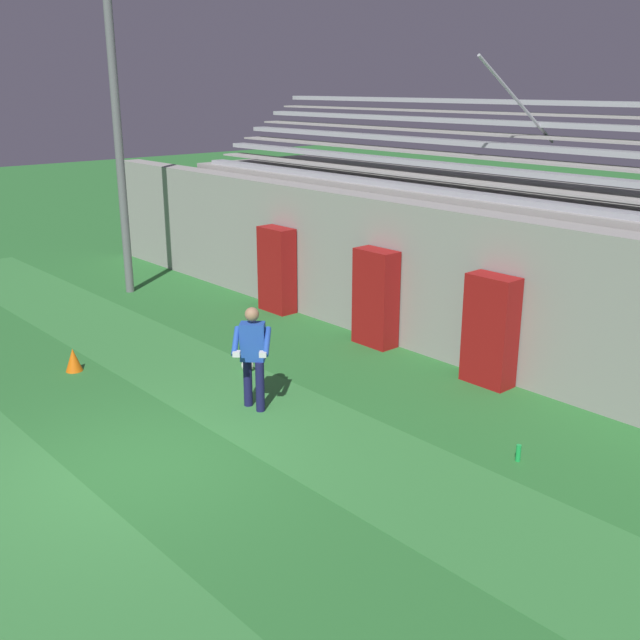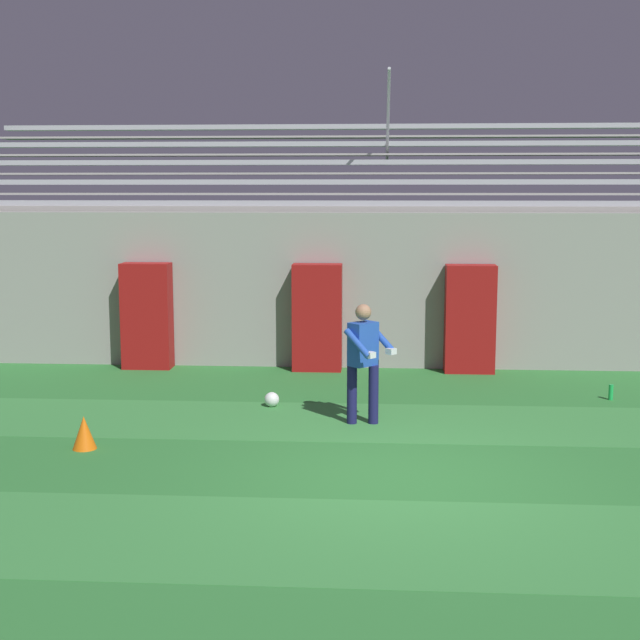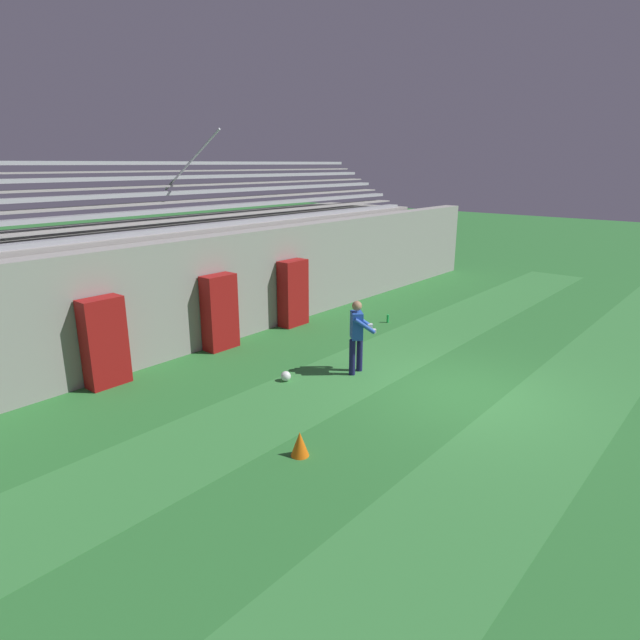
{
  "view_description": "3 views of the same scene",
  "coord_description": "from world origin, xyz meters",
  "px_view_note": "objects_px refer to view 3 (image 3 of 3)",
  "views": [
    {
      "loc": [
        8.37,
        -4.14,
        4.92
      ],
      "look_at": [
        -0.21,
        3.49,
        1.29
      ],
      "focal_mm": 42.0,
      "sensor_mm": 36.0,
      "label": 1
    },
    {
      "loc": [
        -0.28,
        -9.68,
        3.23
      ],
      "look_at": [
        -1.06,
        2.26,
        1.46
      ],
      "focal_mm": 50.0,
      "sensor_mm": 36.0,
      "label": 2
    },
    {
      "loc": [
        -9.57,
        -4.33,
        4.55
      ],
      "look_at": [
        -1.11,
        2.85,
        1.28
      ],
      "focal_mm": 30.0,
      "sensor_mm": 36.0,
      "label": 3
    }
  ],
  "objects_px": {
    "padding_pillar_gate_right": "(293,293)",
    "goalkeeper": "(357,332)",
    "water_bottle": "(388,319)",
    "padding_pillar_gate_left": "(220,312)",
    "traffic_cone": "(300,444)",
    "soccer_ball": "(286,376)",
    "padding_pillar_far_left": "(104,342)"
  },
  "relations": [
    {
      "from": "traffic_cone",
      "to": "water_bottle",
      "type": "xyz_separation_m",
      "value": [
        7.25,
        3.08,
        -0.09
      ]
    },
    {
      "from": "padding_pillar_gate_left",
      "to": "goalkeeper",
      "type": "xyz_separation_m",
      "value": [
        0.89,
        -3.63,
        0.0
      ]
    },
    {
      "from": "traffic_cone",
      "to": "padding_pillar_far_left",
      "type": "bearing_deg",
      "value": 95.66
    },
    {
      "from": "padding_pillar_gate_right",
      "to": "goalkeeper",
      "type": "bearing_deg",
      "value": -116.47
    },
    {
      "from": "soccer_ball",
      "to": "water_bottle",
      "type": "height_order",
      "value": "water_bottle"
    },
    {
      "from": "padding_pillar_gate_right",
      "to": "traffic_cone",
      "type": "xyz_separation_m",
      "value": [
        -5.27,
        -5.06,
        -0.74
      ]
    },
    {
      "from": "padding_pillar_far_left",
      "to": "water_bottle",
      "type": "distance_m",
      "value": 8.04
    },
    {
      "from": "goalkeeper",
      "to": "soccer_ball",
      "type": "distance_m",
      "value": 1.84
    },
    {
      "from": "padding_pillar_gate_left",
      "to": "padding_pillar_far_left",
      "type": "distance_m",
      "value": 3.08
    },
    {
      "from": "traffic_cone",
      "to": "padding_pillar_gate_right",
      "type": "bearing_deg",
      "value": 43.85
    },
    {
      "from": "goalkeeper",
      "to": "soccer_ball",
      "type": "bearing_deg",
      "value": 147.44
    },
    {
      "from": "goalkeeper",
      "to": "traffic_cone",
      "type": "xyz_separation_m",
      "value": [
        -3.46,
        -1.43,
        -0.74
      ]
    },
    {
      "from": "padding_pillar_gate_right",
      "to": "goalkeeper",
      "type": "xyz_separation_m",
      "value": [
        -1.81,
        -3.63,
        0.0
      ]
    },
    {
      "from": "padding_pillar_gate_left",
      "to": "padding_pillar_gate_right",
      "type": "distance_m",
      "value": 2.7
    },
    {
      "from": "padding_pillar_gate_right",
      "to": "padding_pillar_far_left",
      "type": "bearing_deg",
      "value": 180.0
    },
    {
      "from": "padding_pillar_gate_right",
      "to": "goalkeeper",
      "type": "distance_m",
      "value": 4.06
    },
    {
      "from": "padding_pillar_gate_left",
      "to": "soccer_ball",
      "type": "distance_m",
      "value": 2.92
    },
    {
      "from": "padding_pillar_gate_right",
      "to": "water_bottle",
      "type": "bearing_deg",
      "value": -45.09
    },
    {
      "from": "padding_pillar_far_left",
      "to": "soccer_ball",
      "type": "bearing_deg",
      "value": -46.77
    },
    {
      "from": "traffic_cone",
      "to": "water_bottle",
      "type": "distance_m",
      "value": 7.87
    },
    {
      "from": "padding_pillar_far_left",
      "to": "soccer_ball",
      "type": "xyz_separation_m",
      "value": [
        2.58,
        -2.75,
        -0.84
      ]
    },
    {
      "from": "padding_pillar_gate_left",
      "to": "goalkeeper",
      "type": "height_order",
      "value": "padding_pillar_gate_left"
    },
    {
      "from": "padding_pillar_gate_right",
      "to": "water_bottle",
      "type": "height_order",
      "value": "padding_pillar_gate_right"
    },
    {
      "from": "padding_pillar_gate_right",
      "to": "traffic_cone",
      "type": "relative_size",
      "value": 4.54
    },
    {
      "from": "padding_pillar_far_left",
      "to": "soccer_ball",
      "type": "distance_m",
      "value": 3.87
    },
    {
      "from": "water_bottle",
      "to": "goalkeeper",
      "type": "bearing_deg",
      "value": -156.44
    },
    {
      "from": "goalkeeper",
      "to": "soccer_ball",
      "type": "xyz_separation_m",
      "value": [
        -1.38,
        0.88,
        -0.84
      ]
    },
    {
      "from": "padding_pillar_far_left",
      "to": "goalkeeper",
      "type": "bearing_deg",
      "value": -42.48
    },
    {
      "from": "water_bottle",
      "to": "padding_pillar_gate_right",
      "type": "bearing_deg",
      "value": 134.91
    },
    {
      "from": "padding_pillar_gate_right",
      "to": "traffic_cone",
      "type": "height_order",
      "value": "padding_pillar_gate_right"
    },
    {
      "from": "goalkeeper",
      "to": "water_bottle",
      "type": "xyz_separation_m",
      "value": [
        3.78,
        1.65,
        -0.83
      ]
    },
    {
      "from": "padding_pillar_far_left",
      "to": "traffic_cone",
      "type": "distance_m",
      "value": 5.14
    }
  ]
}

